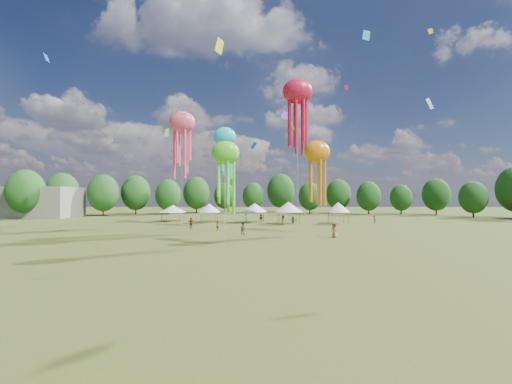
{
  "coord_description": "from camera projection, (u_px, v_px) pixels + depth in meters",
  "views": [
    {
      "loc": [
        -3.97,
        -13.1,
        5.67
      ],
      "look_at": [
        -3.93,
        15.0,
        6.0
      ],
      "focal_mm": 22.59,
      "sensor_mm": 36.0,
      "label": 1
    }
  ],
  "objects": [
    {
      "name": "ground",
      "position": [
        353.0,
        335.0,
        13.04
      ],
      "size": [
        300.0,
        300.0,
        0.0
      ],
      "primitive_type": "plane",
      "color": "#384416",
      "rests_on": "ground"
    },
    {
      "name": "festival_tents",
      "position": [
        251.0,
        208.0,
        67.82
      ],
      "size": [
        40.41,
        12.57,
        4.46
      ],
      "color": "#47474C",
      "rests_on": "ground"
    },
    {
      "name": "small_kites",
      "position": [
        267.0,
        45.0,
        53.88
      ],
      "size": [
        71.91,
        53.07,
        44.55
      ],
      "color": "#1BC9E8",
      "rests_on": "ground"
    },
    {
      "name": "show_kites",
      "position": [
        250.0,
        131.0,
        56.49
      ],
      "size": [
        27.86,
        28.35,
        27.36
      ],
      "color": "#1BC9E8",
      "rests_on": "ground"
    },
    {
      "name": "spectators_far",
      "position": [
        281.0,
        222.0,
        59.62
      ],
      "size": [
        36.74,
        25.46,
        1.89
      ],
      "color": "gray",
      "rests_on": "ground"
    },
    {
      "name": "spectator_near",
      "position": [
        243.0,
        229.0,
        46.64
      ],
      "size": [
        1.08,
        1.0,
        1.77
      ],
      "primitive_type": "imported",
      "rotation": [
        0.0,
        0.0,
        2.65
      ],
      "color": "gray",
      "rests_on": "ground"
    },
    {
      "name": "treeline",
      "position": [
        256.0,
        192.0,
        75.62
      ],
      "size": [
        201.57,
        95.24,
        13.43
      ],
      "color": "#38281C",
      "rests_on": "ground"
    }
  ]
}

